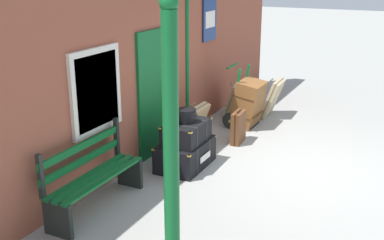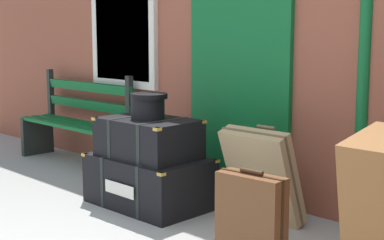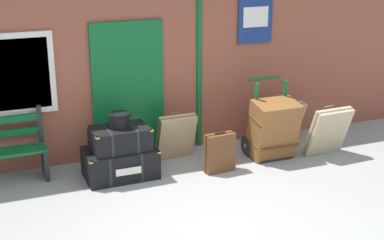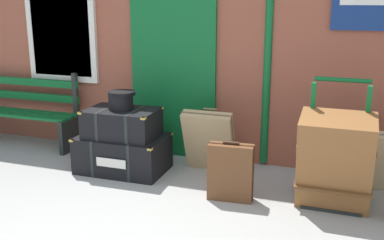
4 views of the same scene
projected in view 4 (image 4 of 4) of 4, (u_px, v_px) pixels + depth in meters
The scene contains 9 objects.
brick_facade at pixel (196, 29), 5.62m from camera, with size 10.40×0.35×3.20m.
platform_bench at pixel (23, 113), 6.28m from camera, with size 1.60×0.43×1.01m.
steamer_trunk_base at pixel (123, 153), 5.36m from camera, with size 1.02×0.67×0.43m.
steamer_trunk_middle at pixel (122, 123), 5.25m from camera, with size 0.82×0.57×0.33m.
round_hatbox at pixel (121, 99), 5.18m from camera, with size 0.31×0.29×0.21m.
porters_trolley at pixel (334, 174), 4.57m from camera, with size 0.71×0.56×1.21m.
large_brown_trunk at pixel (335, 161), 4.37m from camera, with size 0.70×0.59×0.94m.
suitcase_caramel at pixel (230, 172), 4.57m from camera, with size 0.46×0.19×0.62m.
suitcase_tan at pixel (209, 141), 5.29m from camera, with size 0.59×0.39×0.75m.
Camera 4 is at (1.85, -2.81, 1.98)m, focal length 43.08 mm.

